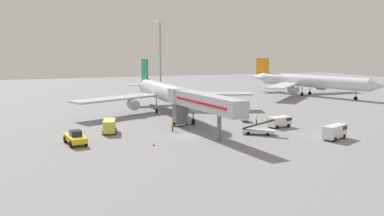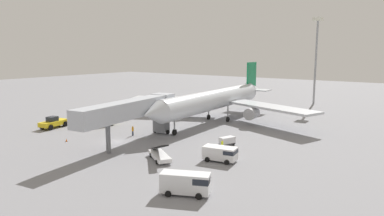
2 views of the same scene
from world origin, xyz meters
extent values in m
plane|color=gray|center=(0.00, 0.00, 0.00)|extent=(300.00, 300.00, 0.00)
cylinder|color=silver|center=(4.46, 23.33, 4.82)|extent=(5.85, 36.12, 4.12)
cone|color=silver|center=(5.43, 3.24, 4.82)|extent=(4.24, 4.45, 4.04)
cone|color=silver|center=(3.44, 44.60, 5.13)|extent=(4.23, 6.81, 3.92)
cube|color=#147A47|center=(3.52, 42.95, 8.95)|extent=(0.61, 5.22, 6.60)
cube|color=silver|center=(6.02, 42.59, 5.34)|extent=(5.12, 4.02, 0.24)
cube|color=silver|center=(1.07, 42.35, 5.34)|extent=(5.12, 4.02, 0.24)
cube|color=silver|center=(15.94, 26.83, 3.89)|extent=(21.34, 11.77, 0.44)
cube|color=silver|center=(-7.30, 25.72, 3.89)|extent=(21.06, 13.43, 0.44)
cylinder|color=#A8A8AD|center=(12.48, 25.28, 2.44)|extent=(2.50, 3.17, 2.35)
cylinder|color=#A8A8AD|center=(-3.70, 24.51, 2.44)|extent=(2.50, 3.17, 2.35)
cylinder|color=gray|center=(5.14, 9.32, 2.07)|extent=(0.28, 0.28, 3.03)
cylinder|color=black|center=(5.14, 9.32, 0.55)|extent=(0.40, 1.12, 1.10)
cylinder|color=gray|center=(6.73, 25.60, 2.07)|extent=(0.28, 0.28, 3.03)
cylinder|color=black|center=(6.73, 25.60, 0.55)|extent=(0.40, 1.12, 1.10)
cylinder|color=gray|center=(1.99, 25.37, 2.07)|extent=(0.28, 0.28, 3.03)
cylinder|color=black|center=(1.99, 25.37, 0.55)|extent=(0.40, 1.12, 1.10)
cube|color=#B2B7C1|center=(3.67, -1.13, 5.87)|extent=(5.74, 20.70, 2.70)
cube|color=red|center=(2.17, -1.34, 5.87)|extent=(2.37, 17.05, 0.44)
cube|color=#B2B7C1|center=(2.21, 9.61, 5.87)|extent=(3.80, 3.24, 2.84)
cube|color=#232833|center=(2.03, 10.90, 6.12)|extent=(3.30, 0.68, 0.90)
cube|color=slate|center=(2.29, 9.01, 2.46)|extent=(2.77, 2.13, 4.12)
cylinder|color=black|center=(0.88, 8.82, 0.40)|extent=(0.41, 0.83, 0.80)
cylinder|color=black|center=(3.70, 9.21, 0.40)|extent=(0.41, 0.83, 0.80)
cylinder|color=slate|center=(4.23, -5.19, 2.26)|extent=(0.70, 0.70, 4.52)
cube|color=yellow|center=(-18.06, 0.29, 0.98)|extent=(3.34, 6.10, 0.87)
cube|color=#232833|center=(-18.01, 0.00, 1.87)|extent=(1.93, 2.07, 0.90)
cylinder|color=black|center=(-16.64, -1.36, 0.55)|extent=(0.60, 1.15, 1.10)
cylinder|color=black|center=(-18.80, -1.76, 0.55)|extent=(0.60, 1.15, 1.10)
cylinder|color=black|center=(-17.33, 2.33, 0.55)|extent=(0.60, 1.15, 1.10)
cylinder|color=black|center=(-19.49, 1.93, 0.55)|extent=(0.60, 1.15, 1.10)
cube|color=white|center=(12.61, -3.32, 0.57)|extent=(5.65, 4.59, 0.55)
cube|color=black|center=(12.61, -3.32, 1.85)|extent=(5.22, 3.93, 1.95)
cylinder|color=black|center=(14.48, -3.51, 0.30)|extent=(0.62, 0.51, 0.60)
cylinder|color=black|center=(13.52, -4.97, 0.30)|extent=(0.62, 0.51, 0.60)
cylinder|color=black|center=(11.70, -1.68, 0.30)|extent=(0.62, 0.51, 0.60)
cylinder|color=black|center=(10.74, -3.13, 0.30)|extent=(0.62, 0.51, 0.60)
cube|color=white|center=(22.71, -10.89, 1.33)|extent=(5.48, 3.80, 2.07)
cube|color=#1E232D|center=(24.32, -10.18, 1.78)|extent=(2.28, 2.39, 0.66)
cylinder|color=black|center=(23.81, -9.43, 0.34)|extent=(0.76, 0.58, 0.68)
cylinder|color=black|center=(24.54, -11.05, 0.34)|extent=(0.76, 0.58, 0.68)
cylinder|color=black|center=(20.88, -10.73, 0.34)|extent=(0.76, 0.58, 0.68)
cylinder|color=black|center=(21.61, -12.36, 0.34)|extent=(0.76, 0.58, 0.68)
cube|color=#E5DB4C|center=(-11.71, 7.09, 1.32)|extent=(2.94, 4.98, 2.07)
cube|color=#1E232D|center=(-11.40, 8.64, 1.78)|extent=(2.35, 1.87, 0.66)
cylinder|color=black|center=(-12.40, 8.70, 0.34)|extent=(0.50, 0.74, 0.68)
cylinder|color=black|center=(-10.45, 8.31, 0.34)|extent=(0.50, 0.74, 0.68)
cylinder|color=black|center=(-12.96, 5.86, 0.34)|extent=(0.50, 0.74, 0.68)
cylinder|color=black|center=(-11.01, 5.47, 0.34)|extent=(0.50, 0.74, 0.68)
cube|color=white|center=(19.67, 1.08, 1.16)|extent=(4.84, 2.85, 1.74)
cube|color=#1E232D|center=(21.19, 1.35, 1.54)|extent=(1.80, 2.34, 0.56)
cylinder|color=black|center=(20.88, 2.31, 0.34)|extent=(0.73, 0.49, 0.68)
cylinder|color=black|center=(21.23, 0.34, 0.34)|extent=(0.73, 0.49, 0.68)
cylinder|color=black|center=(18.10, 1.83, 0.34)|extent=(0.73, 0.49, 0.68)
cylinder|color=black|center=(18.45, -0.15, 0.34)|extent=(0.73, 0.49, 0.68)
cube|color=#38383D|center=(16.36, 8.74, 0.29)|extent=(1.99, 2.80, 0.22)
cube|color=silver|center=(16.36, 8.74, 0.90)|extent=(1.99, 2.80, 0.99)
cylinder|color=black|center=(16.58, 7.71, 0.18)|extent=(0.23, 0.38, 0.36)
cylinder|color=black|center=(15.53, 8.09, 0.18)|extent=(0.23, 0.38, 0.36)
cylinder|color=black|center=(17.18, 9.39, 0.18)|extent=(0.23, 0.38, 0.36)
cylinder|color=black|center=(16.13, 9.76, 0.18)|extent=(0.23, 0.38, 0.36)
cylinder|color=#1E2333|center=(-0.67, 4.67, 0.44)|extent=(0.28, 0.28, 0.87)
cylinder|color=orange|center=(-0.67, 4.67, 1.22)|extent=(0.38, 0.38, 0.69)
sphere|color=tan|center=(-0.67, 4.67, 1.70)|extent=(0.24, 0.24, 0.24)
cylinder|color=#1E2333|center=(17.30, 5.63, 0.41)|extent=(0.29, 0.29, 0.83)
cylinder|color=#D8EA19|center=(17.30, 5.63, 1.15)|extent=(0.39, 0.39, 0.65)
sphere|color=tan|center=(17.30, 5.63, 1.61)|extent=(0.22, 0.22, 0.22)
cube|color=black|center=(-6.73, -4.76, 0.01)|extent=(0.32, 0.32, 0.03)
cone|color=orange|center=(-6.73, -4.76, 0.26)|extent=(0.28, 0.28, 0.48)
cylinder|color=silver|center=(58.23, 41.86, 4.71)|extent=(16.95, 36.19, 3.89)
cone|color=silver|center=(65.68, 22.40, 4.71)|extent=(5.14, 5.48, 3.82)
cone|color=silver|center=(50.35, 62.46, 5.00)|extent=(5.91, 7.73, 3.70)
cube|color=orange|center=(50.96, 60.86, 8.60)|extent=(2.26, 5.17, 6.23)
cube|color=silver|center=(53.32, 61.24, 5.19)|extent=(5.77, 5.33, 0.24)
cube|color=silver|center=(48.96, 59.57, 5.19)|extent=(5.77, 5.33, 0.24)
cube|color=silver|center=(68.15, 48.85, 3.83)|extent=(21.28, 5.79, 0.44)
cube|color=silver|center=(46.18, 40.45, 3.83)|extent=(19.18, 18.37, 0.44)
cylinder|color=#A8A8AD|center=(65.30, 46.21, 2.40)|extent=(3.22, 3.62, 2.30)
cylinder|color=#A8A8AD|center=(50.06, 40.38, 2.40)|extent=(3.22, 3.62, 2.30)
cylinder|color=gray|center=(63.42, 28.29, 2.04)|extent=(0.28, 0.28, 2.99)
cylinder|color=black|center=(63.42, 28.29, 0.55)|extent=(0.72, 1.15, 1.10)
cylinder|color=gray|center=(59.53, 44.75, 2.04)|extent=(0.28, 0.28, 2.99)
cylinder|color=black|center=(59.53, 44.75, 0.55)|extent=(0.72, 1.15, 1.10)
cylinder|color=gray|center=(55.34, 43.15, 2.04)|extent=(0.28, 0.28, 2.99)
cylinder|color=black|center=(55.34, 43.15, 0.55)|extent=(0.72, 1.15, 1.10)
cylinder|color=#93969B|center=(13.61, 62.70, 11.63)|extent=(0.56, 0.56, 23.26)
cube|color=silver|center=(13.61, 62.70, 23.76)|extent=(2.40, 2.40, 1.00)
camera|label=1|loc=(-21.84, -62.63, 14.78)|focal=36.77mm
camera|label=2|loc=(43.80, -38.99, 14.84)|focal=32.99mm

